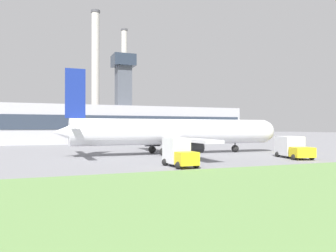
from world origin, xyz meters
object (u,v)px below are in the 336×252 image
airplane (174,132)px  fuel_truck (179,153)px  ground_crew_person (280,147)px  baggage_truck (292,147)px  pushback_tug (289,145)px

airplane → fuel_truck: (-5.28, -13.89, -1.82)m
ground_crew_person → baggage_truck: bearing=-119.3°
pushback_tug → fuel_truck: size_ratio=0.81×
fuel_truck → airplane: bearing=69.2°
ground_crew_person → fuel_truck: bearing=-154.6°
baggage_truck → ground_crew_person: baggage_truck is taller
baggage_truck → fuel_truck: bearing=-169.5°
airplane → ground_crew_person: airplane is taller
airplane → baggage_truck: (11.36, -10.82, -1.83)m
airplane → baggage_truck: airplane is taller
airplane → pushback_tug: bearing=-7.9°
airplane → fuel_truck: airplane is taller
baggage_truck → ground_crew_person: 7.57m
airplane → pushback_tug: airplane is taller
baggage_truck → ground_crew_person: size_ratio=3.69×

